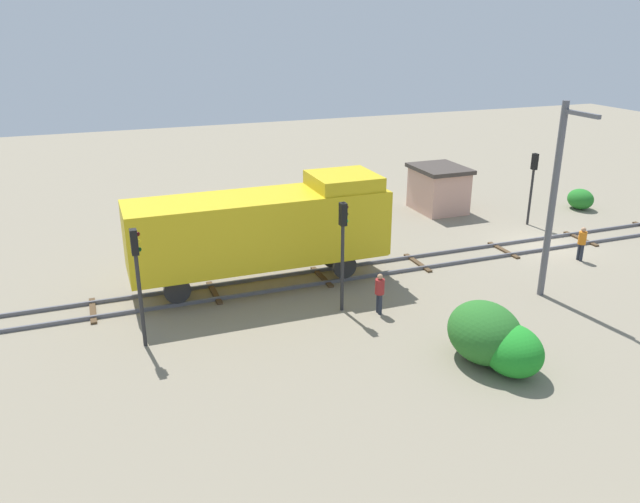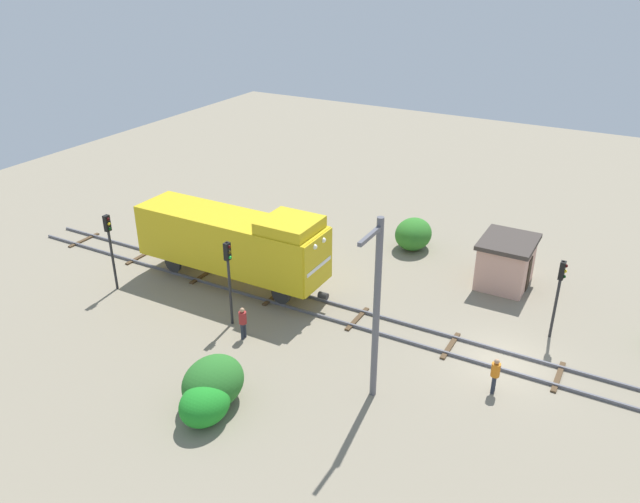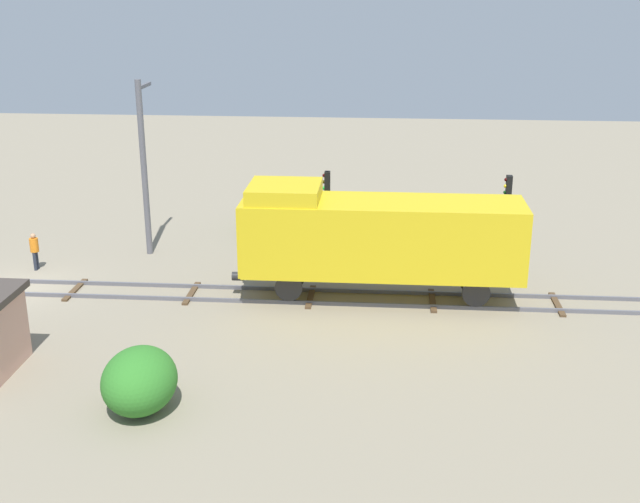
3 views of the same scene
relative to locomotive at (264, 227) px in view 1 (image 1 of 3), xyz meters
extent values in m
plane|color=gray|center=(0.00, -15.03, -2.77)|extent=(90.00, 90.00, 0.00)
cube|color=#595960|center=(-0.72, -15.03, -2.69)|extent=(0.10, 59.44, 0.16)
cube|color=#595960|center=(0.72, -15.03, -2.69)|extent=(0.10, 59.44, 0.16)
cube|color=#4C3823|center=(0.00, -17.51, -2.73)|extent=(2.40, 0.24, 0.09)
cube|color=#4C3823|center=(0.00, -12.56, -2.73)|extent=(2.40, 0.24, 0.09)
cube|color=#4C3823|center=(0.00, -7.61, -2.73)|extent=(2.40, 0.24, 0.09)
cube|color=#4C3823|center=(0.00, -2.65, -2.73)|extent=(2.40, 0.24, 0.09)
cube|color=#4C3823|center=(0.00, 2.30, -2.73)|extent=(2.40, 0.24, 0.09)
cube|color=#4C3823|center=(0.00, 7.25, -2.73)|extent=(2.40, 0.24, 0.09)
cube|color=gold|center=(0.00, 0.24, -0.06)|extent=(2.90, 11.00, 2.90)
cube|color=gold|center=(0.00, -3.66, 1.69)|extent=(2.75, 2.80, 0.60)
cube|color=gold|center=(0.00, -5.31, -0.06)|extent=(2.84, 0.10, 2.84)
cube|color=white|center=(0.00, -5.35, -0.26)|extent=(2.46, 0.06, 0.20)
sphere|color=white|center=(-0.45, -5.36, 1.04)|extent=(0.28, 0.28, 0.28)
sphere|color=white|center=(0.45, -5.36, 1.04)|extent=(0.28, 0.28, 0.28)
cylinder|color=#262628|center=(0.00, -5.61, -1.91)|extent=(0.36, 0.50, 0.36)
cylinder|color=#262628|center=(-0.72, -3.46, -2.06)|extent=(0.18, 1.10, 1.10)
cylinder|color=#262628|center=(0.72, -3.46, -2.06)|extent=(0.18, 1.10, 1.10)
cylinder|color=#262628|center=(-0.72, 3.94, -2.06)|extent=(0.18, 1.10, 1.10)
cylinder|color=#262628|center=(0.72, 3.94, -2.06)|extent=(0.18, 1.10, 1.10)
cylinder|color=#262628|center=(3.20, -16.53, -0.72)|extent=(0.14, 0.14, 4.11)
cube|color=black|center=(3.20, -16.53, 0.89)|extent=(0.32, 0.24, 0.90)
sphere|color=#390606|center=(3.20, -16.67, 1.16)|extent=(0.16, 0.16, 0.16)
sphere|color=yellow|center=(3.20, -16.67, 0.88)|extent=(0.16, 0.16, 0.16)
sphere|color=black|center=(3.20, -16.67, 0.60)|extent=(0.16, 0.16, 0.16)
cylinder|color=#262628|center=(-3.40, -2.22, -0.52)|extent=(0.14, 0.14, 4.51)
cube|color=black|center=(-3.40, -2.22, 1.29)|extent=(0.32, 0.24, 0.90)
sphere|color=#390606|center=(-3.40, -2.36, 1.56)|extent=(0.16, 0.16, 0.16)
sphere|color=#3C3306|center=(-3.40, -2.36, 1.28)|extent=(0.16, 0.16, 0.16)
sphere|color=green|center=(-3.40, -2.36, 1.00)|extent=(0.16, 0.16, 0.16)
cylinder|color=#262628|center=(-3.60, 5.56, -0.56)|extent=(0.14, 0.14, 4.43)
cube|color=black|center=(-3.60, 5.56, 1.21)|extent=(0.32, 0.24, 0.90)
sphere|color=#390606|center=(-3.60, 5.42, 1.48)|extent=(0.16, 0.16, 0.16)
sphere|color=yellow|center=(-3.60, 5.42, 1.20)|extent=(0.16, 0.16, 0.16)
sphere|color=black|center=(-3.60, 5.42, 0.92)|extent=(0.16, 0.16, 0.16)
cylinder|color=#262B38|center=(-2.50, -15.23, -2.35)|extent=(0.15, 0.15, 0.85)
cylinder|color=#262B38|center=(-2.30, -15.23, -2.35)|extent=(0.15, 0.15, 0.85)
cylinder|color=orange|center=(-2.40, -15.23, -1.61)|extent=(0.38, 0.38, 0.62)
sphere|color=tan|center=(-2.40, -15.23, -1.19)|extent=(0.23, 0.23, 0.23)
cylinder|color=#262B38|center=(-4.30, -3.50, -2.35)|extent=(0.15, 0.15, 0.85)
cylinder|color=#262B38|center=(-4.10, -3.50, -2.35)|extent=(0.15, 0.15, 0.85)
cylinder|color=maroon|center=(-4.20, -3.50, -1.61)|extent=(0.38, 0.38, 0.62)
sphere|color=tan|center=(-4.20, -3.50, -1.19)|extent=(0.23, 0.23, 0.23)
cylinder|color=#595960|center=(-5.00, -10.79, 1.31)|extent=(0.28, 0.28, 8.16)
cube|color=#595960|center=(-5.90, -10.79, 4.99)|extent=(1.80, 0.16, 0.16)
cube|color=#D19E8C|center=(7.50, -13.14, -1.52)|extent=(3.20, 2.60, 2.50)
cube|color=#3F3833|center=(7.50, -13.14, -0.15)|extent=(3.50, 2.90, 0.24)
cube|color=#2D2319|center=(7.50, -14.46, -1.82)|extent=(0.80, 0.06, 1.90)
ellipsoid|color=#2E7526|center=(9.37, -6.93, -1.78)|extent=(2.73, 2.23, 1.98)
ellipsoid|color=#208C26|center=(-9.79, -5.64, -1.94)|extent=(2.30, 1.88, 1.67)
ellipsoid|color=#247726|center=(4.65, -21.59, -2.15)|extent=(1.72, 1.41, 1.25)
ellipsoid|color=#286B26|center=(-8.75, -5.26, -1.73)|extent=(2.87, 2.35, 2.09)
camera|label=1|loc=(-24.49, 6.72, 8.32)|focal=35.00mm
camera|label=2|loc=(-24.72, -19.20, 14.28)|focal=35.00mm
camera|label=3|loc=(30.28, 0.17, 9.61)|focal=45.00mm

